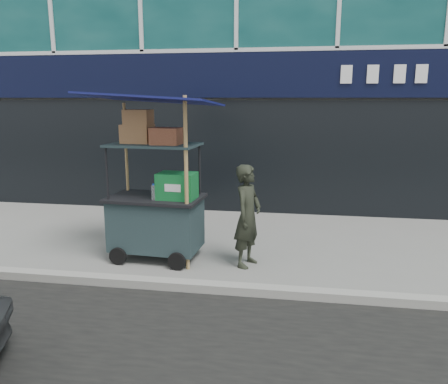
# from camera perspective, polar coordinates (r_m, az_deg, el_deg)

# --- Properties ---
(ground) EXTENTS (80.00, 80.00, 0.00)m
(ground) POSITION_cam_1_polar(r_m,az_deg,el_deg) (5.99, -3.56, -11.92)
(ground) COLOR slate
(ground) RESTS_ON ground
(curb) EXTENTS (80.00, 0.18, 0.12)m
(curb) POSITION_cam_1_polar(r_m,az_deg,el_deg) (5.79, -4.01, -12.17)
(curb) COLOR gray
(curb) RESTS_ON ground
(vendor_cart) EXTENTS (1.96, 1.45, 2.54)m
(vendor_cart) POSITION_cam_1_polar(r_m,az_deg,el_deg) (6.71, -8.79, -1.37)
(vendor_cart) COLOR #1B2D2F
(vendor_cart) RESTS_ON ground
(vendor_man) EXTENTS (0.53, 0.64, 1.52)m
(vendor_man) POSITION_cam_1_polar(r_m,az_deg,el_deg) (6.39, 3.12, -3.14)
(vendor_man) COLOR black
(vendor_man) RESTS_ON ground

